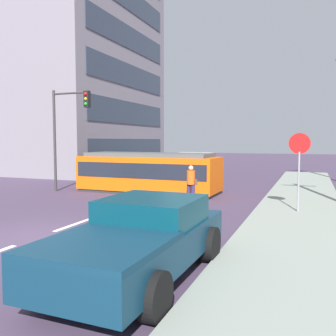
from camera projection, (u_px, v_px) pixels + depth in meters
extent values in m
plane|color=#46374E|center=(167.00, 192.00, 19.57)|extent=(120.00, 120.00, 0.00)
cube|color=gray|center=(299.00, 214.00, 13.38)|extent=(3.20, 36.00, 0.14)
cube|color=silver|center=(78.00, 223.00, 12.15)|extent=(0.16, 2.40, 0.01)
cube|color=silver|center=(133.00, 204.00, 15.86)|extent=(0.16, 2.40, 0.01)
cube|color=silver|center=(197.00, 181.00, 24.71)|extent=(0.16, 2.40, 0.01)
cube|color=silver|center=(218.00, 174.00, 30.28)|extent=(0.16, 2.40, 0.01)
cube|color=slate|center=(62.00, 67.00, 34.05)|extent=(14.07, 15.66, 19.20)
cube|color=#2D3847|center=(131.00, 150.00, 32.05)|extent=(0.06, 13.31, 1.92)
cube|color=#2D3847|center=(130.00, 113.00, 31.81)|extent=(0.06, 13.31, 1.92)
cube|color=#2D3847|center=(130.00, 76.00, 31.57)|extent=(0.06, 13.31, 1.92)
cube|color=#2D3847|center=(130.00, 38.00, 31.32)|extent=(0.06, 13.31, 1.92)
cube|color=#EA580B|center=(149.00, 173.00, 19.38)|extent=(7.54, 2.68, 1.74)
cube|color=#2D2D2D|center=(149.00, 191.00, 19.45)|extent=(7.38, 2.55, 0.15)
cube|color=#4D5353|center=(148.00, 155.00, 19.30)|extent=(6.78, 2.29, 0.20)
cube|color=#1E232D|center=(149.00, 169.00, 19.36)|extent=(7.24, 2.71, 0.77)
cube|color=#BCB1AC|center=(186.00, 165.00, 25.13)|extent=(2.51, 5.75, 1.55)
cube|color=black|center=(171.00, 164.00, 22.49)|extent=(2.25, 0.12, 0.93)
cube|color=black|center=(186.00, 161.00, 25.11)|extent=(2.55, 4.89, 0.62)
cylinder|color=black|center=(176.00, 176.00, 23.47)|extent=(2.55, 0.91, 0.90)
cylinder|color=black|center=(193.00, 172.00, 26.89)|extent=(2.55, 0.91, 0.90)
cylinder|color=#2F2654|center=(189.00, 194.00, 15.91)|extent=(0.16, 0.16, 0.85)
cylinder|color=#2F2654|center=(193.00, 194.00, 15.83)|extent=(0.16, 0.16, 0.85)
cylinder|color=#E05716|center=(191.00, 177.00, 15.81)|extent=(0.36, 0.36, 0.60)
sphere|color=tan|center=(191.00, 168.00, 15.78)|extent=(0.22, 0.22, 0.22)
cube|color=#503526|center=(196.00, 182.00, 15.80)|extent=(0.15, 0.22, 0.24)
cube|color=#0F3146|center=(141.00, 245.00, 7.25)|extent=(2.10, 5.04, 0.65)
cube|color=#083745|center=(152.00, 210.00, 7.72)|extent=(1.94, 1.94, 0.55)
cube|color=#0F3146|center=(103.00, 244.00, 5.96)|extent=(2.05, 2.29, 0.12)
cylinder|color=black|center=(132.00, 236.00, 9.04)|extent=(0.30, 0.81, 0.80)
cylinder|color=black|center=(210.00, 244.00, 8.27)|extent=(0.30, 0.81, 0.80)
cylinder|color=black|center=(49.00, 278.00, 6.28)|extent=(0.30, 0.81, 0.80)
cylinder|color=black|center=(155.00, 297.00, 5.51)|extent=(0.30, 0.81, 0.80)
cube|color=maroon|center=(108.00, 173.00, 24.89)|extent=(1.97, 4.58, 0.55)
cube|color=black|center=(107.00, 166.00, 24.71)|extent=(1.77, 2.53, 0.40)
cylinder|color=black|center=(106.00, 174.00, 26.49)|extent=(0.24, 0.65, 0.64)
cylinder|color=black|center=(129.00, 175.00, 25.86)|extent=(0.24, 0.65, 0.64)
cylinder|color=black|center=(86.00, 177.00, 23.95)|extent=(0.24, 0.65, 0.64)
cylinder|color=black|center=(111.00, 179.00, 23.31)|extent=(0.24, 0.65, 0.64)
cube|color=silver|center=(152.00, 168.00, 29.72)|extent=(1.79, 4.31, 0.55)
cube|color=black|center=(151.00, 162.00, 29.55)|extent=(1.65, 2.37, 0.40)
cylinder|color=black|center=(149.00, 169.00, 31.26)|extent=(0.22, 0.64, 0.64)
cylinder|color=black|center=(168.00, 169.00, 30.61)|extent=(0.22, 0.64, 0.64)
cylinder|color=black|center=(135.00, 171.00, 28.87)|extent=(0.22, 0.64, 0.64)
cylinder|color=black|center=(156.00, 172.00, 28.21)|extent=(0.22, 0.64, 0.64)
cube|color=silver|center=(177.00, 163.00, 35.49)|extent=(1.77, 4.38, 0.55)
cube|color=black|center=(177.00, 159.00, 35.31)|extent=(1.62, 2.41, 0.40)
cylinder|color=black|center=(174.00, 164.00, 37.04)|extent=(0.22, 0.64, 0.64)
cylinder|color=black|center=(190.00, 165.00, 36.41)|extent=(0.22, 0.64, 0.64)
cylinder|color=black|center=(164.00, 166.00, 34.60)|extent=(0.22, 0.64, 0.64)
cylinder|color=black|center=(181.00, 167.00, 33.97)|extent=(0.22, 0.64, 0.64)
cylinder|color=gray|center=(299.00, 182.00, 13.38)|extent=(0.07, 0.07, 2.20)
cylinder|color=red|center=(300.00, 143.00, 13.28)|extent=(0.76, 0.04, 0.76)
cylinder|color=#333333|center=(55.00, 141.00, 19.68)|extent=(0.14, 0.14, 5.41)
cylinder|color=#333333|center=(70.00, 93.00, 19.11)|extent=(2.09, 0.10, 0.10)
cube|color=black|center=(87.00, 99.00, 18.76)|extent=(0.28, 0.24, 0.84)
sphere|color=red|center=(86.00, 94.00, 18.62)|extent=(0.16, 0.16, 0.16)
sphere|color=gold|center=(86.00, 99.00, 18.64)|extent=(0.16, 0.16, 0.16)
sphere|color=green|center=(86.00, 104.00, 18.66)|extent=(0.16, 0.16, 0.16)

